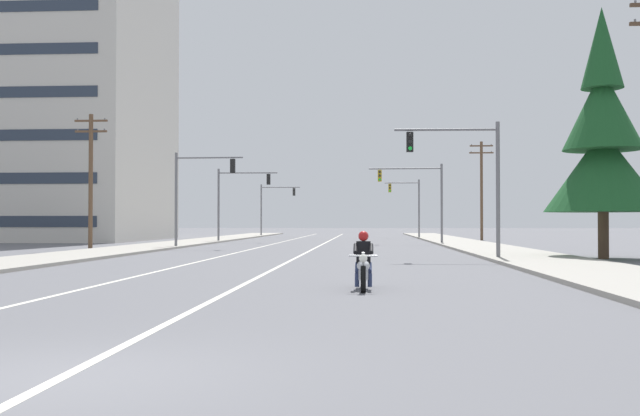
% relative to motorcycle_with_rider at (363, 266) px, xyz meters
% --- Properties ---
extents(ground_plane, '(400.00, 400.00, 0.00)m').
position_rel_motorcycle_with_rider_xyz_m(ground_plane, '(-3.22, -10.40, -0.59)').
color(ground_plane, '#5B5B60').
extents(lane_stripe_center, '(0.16, 100.00, 0.01)m').
position_rel_motorcycle_with_rider_xyz_m(lane_stripe_center, '(-3.23, 34.60, -0.58)').
color(lane_stripe_center, beige).
rests_on(lane_stripe_center, ground).
extents(lane_stripe_left, '(0.16, 100.00, 0.01)m').
position_rel_motorcycle_with_rider_xyz_m(lane_stripe_left, '(-7.04, 34.60, -0.58)').
color(lane_stripe_left, beige).
rests_on(lane_stripe_left, ground).
extents(sidewalk_kerb_right, '(4.40, 110.00, 0.14)m').
position_rel_motorcycle_with_rider_xyz_m(sidewalk_kerb_right, '(7.57, 29.60, -0.52)').
color(sidewalk_kerb_right, '#9E998E').
rests_on(sidewalk_kerb_right, ground).
extents(sidewalk_kerb_left, '(4.40, 110.00, 0.14)m').
position_rel_motorcycle_with_rider_xyz_m(sidewalk_kerb_left, '(-14.00, 29.60, -0.52)').
color(sidewalk_kerb_left, '#9E998E').
rests_on(sidewalk_kerb_left, ground).
extents(motorcycle_with_rider, '(0.70, 2.19, 1.46)m').
position_rel_motorcycle_with_rider_xyz_m(motorcycle_with_rider, '(0.00, 0.00, 0.00)').
color(motorcycle_with_rider, black).
rests_on(motorcycle_with_rider, ground).
extents(traffic_signal_near_right, '(4.72, 0.45, 6.20)m').
position_rel_motorcycle_with_rider_xyz_m(traffic_signal_near_right, '(4.65, 14.51, 3.50)').
color(traffic_signal_near_right, slate).
rests_on(traffic_signal_near_right, ground).
extents(traffic_signal_near_left, '(4.49, 0.39, 6.20)m').
position_rel_motorcycle_with_rider_xyz_m(traffic_signal_near_left, '(-10.95, 27.70, 3.49)').
color(traffic_signal_near_left, slate).
rests_on(traffic_signal_near_left, ground).
extents(traffic_signal_mid_right, '(5.70, 0.43, 6.20)m').
position_rel_motorcycle_with_rider_xyz_m(traffic_signal_mid_right, '(4.26, 37.84, 3.56)').
color(traffic_signal_mid_right, slate).
rests_on(traffic_signal_mid_right, ground).
extents(traffic_signal_mid_left, '(5.08, 0.39, 6.20)m').
position_rel_motorcycle_with_rider_xyz_m(traffic_signal_mid_left, '(-10.91, 41.92, 3.52)').
color(traffic_signal_mid_left, slate).
rests_on(traffic_signal_mid_left, ground).
extents(traffic_signal_far_right, '(3.71, 0.47, 6.20)m').
position_rel_motorcycle_with_rider_xyz_m(traffic_signal_far_right, '(4.67, 58.19, 3.44)').
color(traffic_signal_far_right, slate).
rests_on(traffic_signal_far_right, ground).
extents(traffic_signal_far_left, '(4.73, 0.37, 6.20)m').
position_rel_motorcycle_with_rider_xyz_m(traffic_signal_far_left, '(-11.07, 67.01, 3.50)').
color(traffic_signal_far_left, slate).
rests_on(traffic_signal_far_left, ground).
extents(utility_pole_left_near, '(2.04, 0.26, 8.29)m').
position_rel_motorcycle_with_rider_xyz_m(utility_pole_left_near, '(-16.71, 24.75, 3.90)').
color(utility_pole_left_near, brown).
rests_on(utility_pole_left_near, ground).
extents(utility_pole_right_far, '(2.23, 0.26, 9.22)m').
position_rel_motorcycle_with_rider_xyz_m(utility_pole_right_far, '(10.85, 49.64, 4.39)').
color(utility_pole_right_far, brown).
rests_on(utility_pole_right_far, ground).
extents(conifer_tree_right_verge_near, '(5.28, 5.28, 11.61)m').
position_rel_motorcycle_with_rider_xyz_m(conifer_tree_right_verge_near, '(10.92, 15.58, 4.74)').
color(conifer_tree_right_verge_near, '#4C3828').
rests_on(conifer_tree_right_verge_near, ground).
extents(apartment_building_far_left_block, '(18.73, 19.54, 31.72)m').
position_rel_motorcycle_with_rider_xyz_m(apartment_building_far_left_block, '(-29.11, 47.56, 15.28)').
color(apartment_building_far_left_block, beige).
rests_on(apartment_building_far_left_block, ground).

